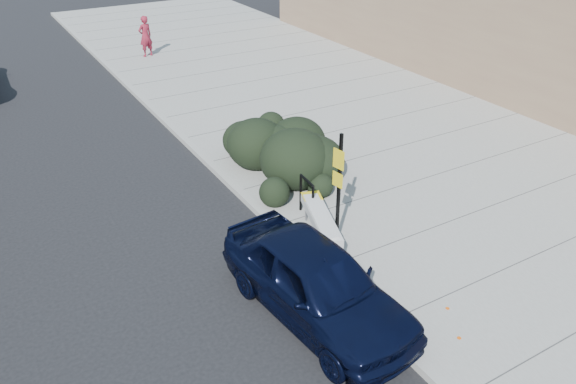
{
  "coord_description": "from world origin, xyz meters",
  "views": [
    {
      "loc": [
        -5.57,
        -7.95,
        7.53
      ],
      "look_at": [
        0.3,
        1.98,
        1.0
      ],
      "focal_mm": 35.0,
      "sensor_mm": 36.0,
      "label": 1
    }
  ],
  "objects_px": {
    "bike_rack": "(307,194)",
    "pedestrian": "(145,36)",
    "bench": "(321,219)",
    "sign_post": "(339,184)",
    "sedan_navy": "(316,282)"
  },
  "relations": [
    {
      "from": "bench",
      "to": "sedan_navy",
      "type": "height_order",
      "value": "sedan_navy"
    },
    {
      "from": "bike_rack",
      "to": "pedestrian",
      "type": "bearing_deg",
      "value": 90.81
    },
    {
      "from": "sedan_navy",
      "to": "pedestrian",
      "type": "bearing_deg",
      "value": 75.51
    },
    {
      "from": "bench",
      "to": "sedan_navy",
      "type": "bearing_deg",
      "value": -106.86
    },
    {
      "from": "sign_post",
      "to": "sedan_navy",
      "type": "distance_m",
      "value": 2.46
    },
    {
      "from": "bench",
      "to": "pedestrian",
      "type": "height_order",
      "value": "pedestrian"
    },
    {
      "from": "bench",
      "to": "sign_post",
      "type": "height_order",
      "value": "sign_post"
    },
    {
      "from": "bench",
      "to": "sign_post",
      "type": "distance_m",
      "value": 1.09
    },
    {
      "from": "bench",
      "to": "sign_post",
      "type": "bearing_deg",
      "value": -38.43
    },
    {
      "from": "bike_rack",
      "to": "sign_post",
      "type": "xyz_separation_m",
      "value": [
        -0.04,
        -1.33,
        0.92
      ]
    },
    {
      "from": "bike_rack",
      "to": "sign_post",
      "type": "height_order",
      "value": "sign_post"
    },
    {
      "from": "sedan_navy",
      "to": "pedestrian",
      "type": "height_order",
      "value": "pedestrian"
    },
    {
      "from": "bike_rack",
      "to": "sign_post",
      "type": "relative_size",
      "value": 0.38
    },
    {
      "from": "bench",
      "to": "bike_rack",
      "type": "distance_m",
      "value": 1.04
    },
    {
      "from": "pedestrian",
      "to": "sedan_navy",
      "type": "bearing_deg",
      "value": 65.56
    }
  ]
}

